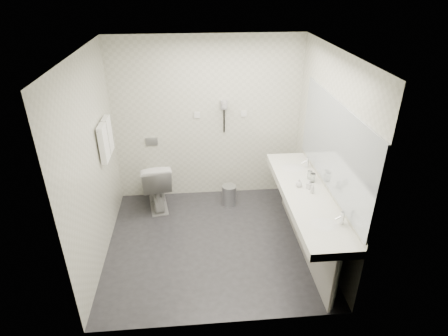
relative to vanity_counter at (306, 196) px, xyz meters
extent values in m
plane|color=#232328|center=(-1.12, 0.20, -0.80)|extent=(2.80, 2.80, 0.00)
plane|color=silver|center=(-1.12, 0.20, 1.70)|extent=(2.80, 2.80, 0.00)
plane|color=beige|center=(-1.12, 1.50, 0.45)|extent=(2.80, 0.00, 2.80)
plane|color=beige|center=(-1.12, -1.10, 0.45)|extent=(2.80, 0.00, 2.80)
plane|color=beige|center=(-2.52, 0.20, 0.45)|extent=(0.00, 2.60, 2.60)
plane|color=beige|center=(0.27, 0.20, 0.45)|extent=(0.00, 2.60, 2.60)
cube|color=silver|center=(0.00, 0.00, 0.00)|extent=(0.55, 2.20, 0.10)
cube|color=gray|center=(0.02, 0.00, -0.42)|extent=(0.03, 2.15, 0.75)
cylinder|color=silver|center=(0.05, -1.04, -0.42)|extent=(0.06, 0.06, 0.75)
cylinder|color=silver|center=(0.05, 1.04, -0.42)|extent=(0.06, 0.06, 0.75)
cube|color=#B2BCC6|center=(0.26, 0.00, 0.65)|extent=(0.02, 2.20, 1.05)
ellipsoid|color=silver|center=(0.00, -0.65, 0.04)|extent=(0.40, 0.31, 0.05)
ellipsoid|color=silver|center=(0.00, 0.65, 0.04)|extent=(0.40, 0.31, 0.05)
cylinder|color=silver|center=(0.19, -0.65, 0.12)|extent=(0.04, 0.04, 0.15)
cylinder|color=silver|center=(0.19, 0.65, 0.12)|extent=(0.04, 0.04, 0.15)
imported|color=white|center=(0.06, 0.09, 0.11)|extent=(0.07, 0.07, 0.12)
imported|color=white|center=(-0.05, 0.15, 0.10)|extent=(0.11, 0.11, 0.10)
imported|color=white|center=(0.07, -0.01, 0.11)|extent=(0.06, 0.06, 0.13)
cylinder|color=silver|center=(0.15, 0.25, 0.11)|extent=(0.08, 0.08, 0.12)
cylinder|color=silver|center=(0.14, 0.33, 0.11)|extent=(0.06, 0.06, 0.11)
imported|color=silver|center=(-1.94, 1.18, -0.41)|extent=(0.56, 0.83, 0.78)
cube|color=#B2B5BA|center=(-1.98, 1.49, 0.15)|extent=(0.18, 0.02, 0.12)
cylinder|color=#B2B5BA|center=(-0.83, 1.12, -0.64)|extent=(0.24, 0.24, 0.31)
cylinder|color=#B2B5BA|center=(-0.83, 1.12, -0.48)|extent=(0.22, 0.22, 0.02)
cylinder|color=silver|center=(-2.47, 0.75, 0.75)|extent=(0.02, 0.62, 0.02)
cube|color=white|center=(-2.46, 0.61, 0.53)|extent=(0.07, 0.24, 0.48)
cube|color=white|center=(-2.46, 0.89, 0.53)|extent=(0.07, 0.24, 0.48)
cube|color=#959499|center=(-0.88, 1.47, 0.70)|extent=(0.10, 0.04, 0.14)
cylinder|color=#959499|center=(-0.88, 1.40, 0.73)|extent=(0.08, 0.14, 0.08)
cylinder|color=black|center=(-0.88, 1.46, 0.45)|extent=(0.02, 0.02, 0.35)
cube|color=silver|center=(-1.27, 1.49, 0.55)|extent=(0.09, 0.02, 0.09)
cube|color=silver|center=(-0.57, 1.49, 0.55)|extent=(0.09, 0.02, 0.09)
camera|label=1|loc=(-1.34, -3.75, 2.44)|focal=29.78mm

